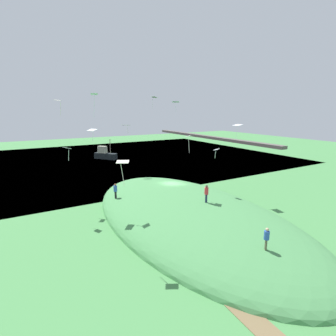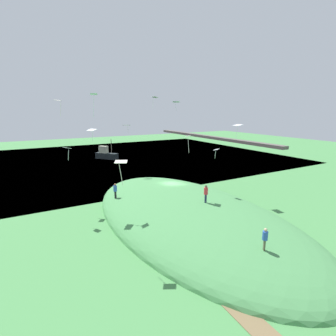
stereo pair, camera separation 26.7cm
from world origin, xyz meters
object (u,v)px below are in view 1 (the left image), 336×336
person_walking_path (206,192)px  kite_2 (237,126)px  kite_0 (123,163)px  kite_1 (126,125)px  kite_5 (216,150)px  person_on_hilltop (115,189)px  person_watching_kites (267,236)px  boat_on_lake (105,154)px  kite_6 (154,98)px  kite_4 (188,137)px  kite_9 (67,149)px  kite_7 (94,97)px  kite_10 (58,102)px  kite_8 (176,102)px  kite_3 (92,130)px

person_walking_path → kite_2: 9.74m
kite_0 → kite_1: (-19.59, 7.82, 1.37)m
person_walking_path → kite_1: size_ratio=1.27×
person_walking_path → kite_5: kite_5 is taller
kite_2 → kite_1: bearing=-148.1°
person_on_hilltop → person_watching_kites: person_watching_kites is taller
kite_1 → kite_2: bearing=31.9°
person_walking_path → boat_on_lake: bearing=-111.5°
kite_6 → kite_1: bearing=-82.5°
kite_4 → kite_9: kite_4 is taller
person_on_hilltop → kite_7: kite_7 is taller
kite_0 → kite_10: size_ratio=1.05×
person_walking_path → kite_6: (-17.63, 3.31, 9.70)m
person_watching_kites → kite_8: (-21.47, 5.85, 9.52)m
person_watching_kites → kite_3: size_ratio=1.44×
kite_1 → kite_9: kite_1 is taller
kite_4 → kite_7: size_ratio=0.84×
person_walking_path → kite_1: 17.97m
boat_on_lake → kite_0: (41.40, -10.78, 6.43)m
kite_0 → kite_10: kite_10 is taller
kite_1 → kite_2: size_ratio=0.79×
kite_1 → kite_7: kite_7 is taller
kite_6 → kite_10: kite_6 is taller
kite_4 → kite_6: (-15.16, 3.93, 4.53)m
person_on_hilltop → kite_7: size_ratio=0.81×
person_walking_path → person_watching_kites: size_ratio=1.10×
kite_0 → kite_9: 10.21m
kite_5 → kite_6: size_ratio=0.62×
person_watching_kites → kite_3: (-13.74, -8.02, 6.60)m
kite_2 → kite_4: size_ratio=0.99×
kite_4 → kite_7: 9.76m
kite_4 → kite_8: bearing=154.5°
kite_6 → kite_10: (5.65, -14.65, -0.95)m
kite_3 → kite_4: (2.80, 8.86, -0.83)m
person_walking_path → kite_1: bearing=-104.0°
kite_4 → kite_9: bearing=-114.5°
person_on_hilltop → kite_9: bearing=31.7°
person_on_hilltop → kite_6: 17.37m
kite_5 → kite_7: bearing=-100.8°
kite_6 → boat_on_lake: bearing=-174.6°
person_walking_path → person_watching_kites: bearing=60.7°
kite_9 → kite_4: bearing=65.5°
kite_10 → boat_on_lake: bearing=154.8°
kite_3 → kite_10: (-6.71, -1.86, 2.75)m
kite_2 → kite_7: size_ratio=0.83×
person_on_hilltop → kite_4: bearing=160.4°
boat_on_lake → person_walking_path: 38.87m
kite_6 → kite_7: kite_6 is taller
kite_6 → kite_8: 4.82m
kite_1 → person_watching_kites: bearing=0.5°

